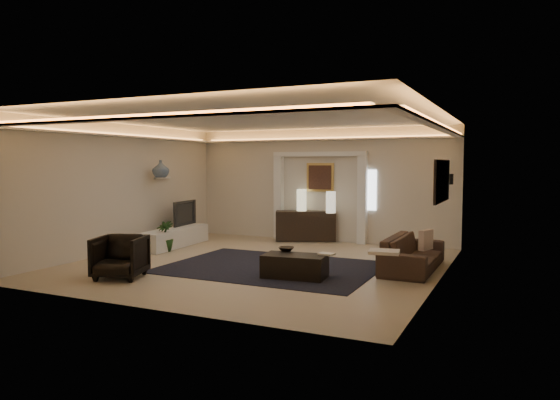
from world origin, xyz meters
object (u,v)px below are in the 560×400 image
at_px(console, 306,226).
at_px(coffee_table, 295,266).
at_px(sofa, 413,253).
at_px(armchair, 120,257).

distance_m(console, coffee_table, 4.36).
bearing_deg(coffee_table, sofa, 35.70).
relative_size(console, sofa, 0.70).
relative_size(console, coffee_table, 1.40).
relative_size(coffee_table, armchair, 1.33).
distance_m(console, armchair, 5.58).
distance_m(sofa, coffee_table, 2.35).
distance_m(sofa, armchair, 5.35).
bearing_deg(sofa, console, 52.35).
bearing_deg(console, sofa, -61.00).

